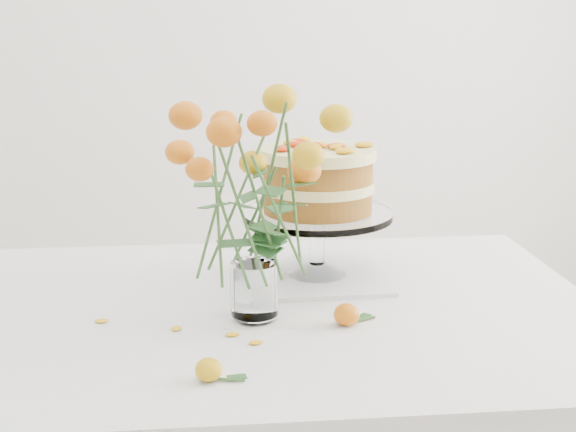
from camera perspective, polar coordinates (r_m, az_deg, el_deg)
The scene contains 10 objects.
table at distance 1.61m, azimuth -3.40°, elevation -9.24°, with size 1.43×0.93×0.76m.
napkin at distance 1.75m, azimuth 2.07°, elevation -4.27°, with size 0.29×0.29×0.01m, color white.
cake_stand at distance 1.69m, azimuth 2.13°, elevation 2.09°, with size 0.32×0.32×0.29m.
rose_vase at distance 1.44m, azimuth -2.50°, elevation 2.34°, with size 0.36×0.36×0.45m.
loose_rose_near at distance 1.28m, azimuth -5.65°, elevation -10.83°, with size 0.08×0.04×0.04m.
loose_rose_far at distance 1.49m, azimuth 4.21°, elevation -7.01°, with size 0.08×0.05×0.04m.
stray_petal_a at distance 1.48m, azimuth -7.94°, elevation -7.92°, with size 0.03×0.02×0.00m, color #F9B00F.
stray_petal_b at distance 1.45m, azimuth -3.99°, elevation -8.42°, with size 0.03×0.02×0.00m, color #F9B00F.
stray_petal_c at distance 1.41m, azimuth -2.29°, elevation -8.99°, with size 0.03×0.02×0.00m, color #F9B00F.
stray_petal_d at distance 1.54m, azimuth -13.13°, elevation -7.30°, with size 0.03×0.02×0.00m, color #F9B00F.
Camera 1 is at (-0.06, -1.47, 1.31)m, focal length 50.00 mm.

